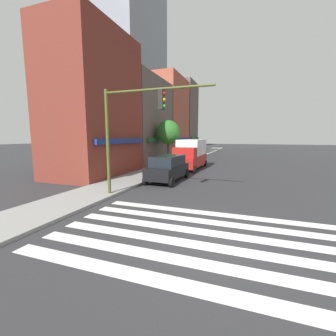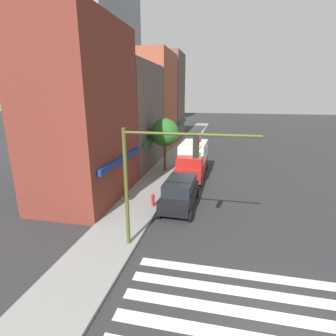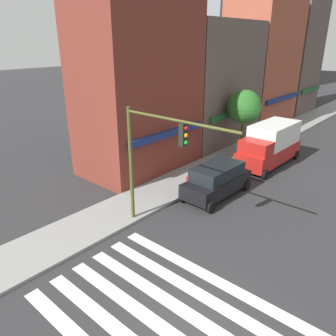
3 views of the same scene
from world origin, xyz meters
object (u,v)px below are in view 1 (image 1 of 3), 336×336
object	(u,v)px
traffic_signal	(131,122)
suv_black	(168,168)
street_tree	(168,132)
pedestrian_blue_shirt	(182,156)
box_truck_red	(191,154)
fire_hydrant	(144,173)

from	to	relation	value
traffic_signal	suv_black	distance (m)	6.03
suv_black	street_tree	bearing A→B (deg)	21.08
traffic_signal	street_tree	distance (m)	13.24
pedestrian_blue_shirt	street_tree	world-z (taller)	street_tree
box_truck_red	street_tree	world-z (taller)	street_tree
traffic_signal	suv_black	world-z (taller)	traffic_signal
pedestrian_blue_shirt	fire_hydrant	size ratio (longest dim) A/B	2.10
pedestrian_blue_shirt	fire_hydrant	xyz separation A→B (m)	(-10.45, -0.10, -0.46)
box_truck_red	pedestrian_blue_shirt	bearing A→B (deg)	32.92
traffic_signal	suv_black	bearing A→B (deg)	-2.49
pedestrian_blue_shirt	suv_black	bearing A→B (deg)	-35.99
box_truck_red	fire_hydrant	world-z (taller)	box_truck_red
traffic_signal	suv_black	size ratio (longest dim) A/B	1.25
traffic_signal	fire_hydrant	xyz separation A→B (m)	(4.58, 1.48, -3.51)
box_truck_red	street_tree	size ratio (longest dim) A/B	1.25
suv_black	fire_hydrant	world-z (taller)	suv_black
suv_black	box_truck_red	size ratio (longest dim) A/B	0.76
fire_hydrant	suv_black	bearing A→B (deg)	-71.10
box_truck_red	suv_black	bearing A→B (deg)	-178.99
traffic_signal	street_tree	size ratio (longest dim) A/B	1.19
box_truck_red	fire_hydrant	size ratio (longest dim) A/B	7.41
pedestrian_blue_shirt	street_tree	bearing A→B (deg)	-72.31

